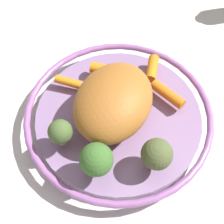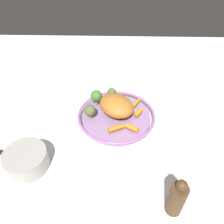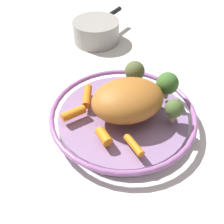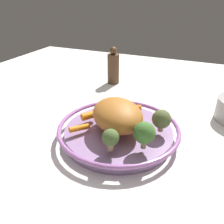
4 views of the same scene
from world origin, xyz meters
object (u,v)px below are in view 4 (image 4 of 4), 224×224
at_px(serving_bowl, 119,132).
at_px(broccoli_floret_small, 144,133).
at_px(baby_carrot_center, 111,105).
at_px(broccoli_floret_edge, 161,119).
at_px(broccoli_floret_large, 111,138).
at_px(roast_chicken_piece, 119,115).
at_px(baby_carrot_right, 80,128).
at_px(baby_carrot_left, 89,115).
at_px(pepper_mill, 113,67).
at_px(baby_carrot_near_rim, 130,108).

xyz_separation_m(serving_bowl, broccoli_floret_small, (-0.07, -0.09, 0.06)).
xyz_separation_m(baby_carrot_center, broccoli_floret_edge, (-0.07, -0.18, 0.03)).
bearing_deg(broccoli_floret_large, baby_carrot_center, 23.40).
bearing_deg(roast_chicken_piece, baby_carrot_center, 33.56).
height_order(baby_carrot_right, broccoli_floret_edge, broccoli_floret_edge).
bearing_deg(baby_carrot_left, serving_bowl, -92.54).
bearing_deg(pepper_mill, baby_carrot_right, -168.19).
relative_size(baby_carrot_left, broccoli_floret_large, 0.72).
height_order(broccoli_floret_edge, pepper_mill, pepper_mill).
xyz_separation_m(baby_carrot_left, baby_carrot_right, (-0.07, -0.01, -0.00)).
bearing_deg(broccoli_floret_edge, serving_bowl, 100.17).
bearing_deg(broccoli_floret_edge, baby_carrot_center, 67.62).
distance_m(baby_carrot_left, baby_carrot_center, 0.10).
distance_m(baby_carrot_right, broccoli_floret_small, 0.18).
height_order(baby_carrot_near_rim, baby_carrot_center, same).
xyz_separation_m(baby_carrot_right, baby_carrot_center, (0.16, -0.02, 0.00)).
xyz_separation_m(roast_chicken_piece, baby_carrot_left, (0.01, 0.10, -0.03)).
distance_m(baby_carrot_near_rim, baby_carrot_left, 0.13).
xyz_separation_m(baby_carrot_center, broccoli_floret_large, (-0.20, -0.09, 0.02)).
height_order(baby_carrot_center, pepper_mill, pepper_mill).
bearing_deg(baby_carrot_center, baby_carrot_near_rim, -87.91).
height_order(baby_carrot_left, broccoli_floret_large, broccoli_floret_large).
height_order(roast_chicken_piece, baby_carrot_left, roast_chicken_piece).
bearing_deg(pepper_mill, roast_chicken_piece, -155.34).
xyz_separation_m(serving_bowl, pepper_mill, (0.40, 0.19, 0.05)).
height_order(serving_bowl, baby_carrot_center, baby_carrot_center).
distance_m(baby_carrot_center, broccoli_floret_edge, 0.20).
xyz_separation_m(baby_carrot_near_rim, pepper_mill, (0.31, 0.18, 0.02)).
bearing_deg(baby_carrot_left, pepper_mill, 12.63).
bearing_deg(baby_carrot_left, baby_carrot_center, -19.26).
height_order(broccoli_floret_large, broccoli_floret_edge, broccoli_floret_edge).
distance_m(baby_carrot_right, broccoli_floret_edge, 0.22).
relative_size(roast_chicken_piece, baby_carrot_right, 2.84).
bearing_deg(pepper_mill, baby_carrot_near_rim, -148.99).
height_order(baby_carrot_left, broccoli_floret_edge, broccoli_floret_edge).
distance_m(baby_carrot_left, broccoli_floret_edge, 0.21).
distance_m(serving_bowl, baby_carrot_center, 0.12).
xyz_separation_m(roast_chicken_piece, baby_carrot_center, (0.10, 0.07, -0.03)).
relative_size(baby_carrot_near_rim, broccoli_floret_large, 1.24).
relative_size(serving_bowl, baby_carrot_near_rim, 4.98).
bearing_deg(baby_carrot_left, broccoli_floret_edge, -85.63).
distance_m(baby_carrot_near_rim, pepper_mill, 0.36).
bearing_deg(baby_carrot_center, broccoli_floret_small, -136.36).
distance_m(broccoli_floret_large, pepper_mill, 0.56).
height_order(serving_bowl, baby_carrot_left, baby_carrot_left).
relative_size(baby_carrot_right, broccoli_floret_small, 0.84).
bearing_deg(broccoli_floret_large, broccoli_floret_edge, -34.62).
bearing_deg(broccoli_floret_small, baby_carrot_center, 43.64).
height_order(baby_carrot_center, broccoli_floret_edge, broccoli_floret_edge).
height_order(baby_carrot_right, baby_carrot_center, baby_carrot_center).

